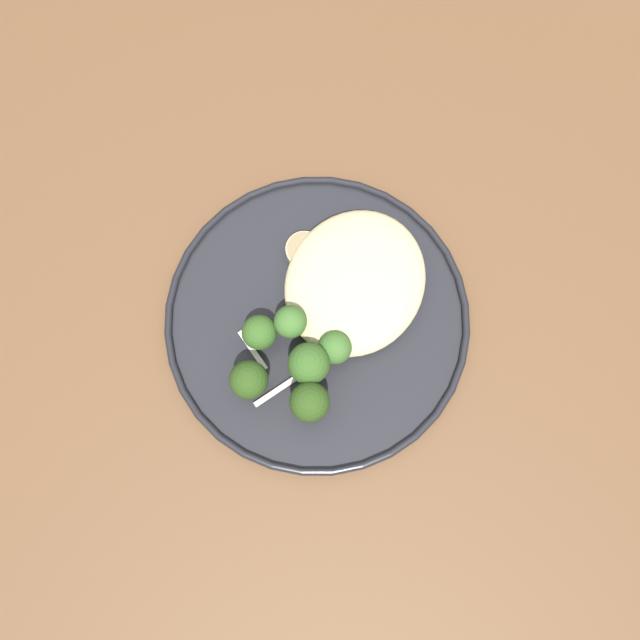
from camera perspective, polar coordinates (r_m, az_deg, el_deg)
name	(u,v)px	position (r m, az deg, el deg)	size (l,w,h in m)	color
ground	(327,386)	(1.45, 0.52, -5.07)	(6.00, 6.00, 0.00)	#665B51
wooden_dining_table	(332,311)	(0.80, 0.94, 0.67)	(1.40, 1.00, 0.74)	brown
dinner_plate	(320,323)	(0.71, 0.00, -0.19)	(0.29, 0.29, 0.02)	#232328
noodle_bed	(355,282)	(0.70, 2.72, 2.92)	(0.15, 0.13, 0.03)	beige
seared_scallop_right_edge	(328,238)	(0.72, 0.65, 6.34)	(0.03, 0.03, 0.01)	beige
seared_scallop_front_small	(304,250)	(0.71, -1.22, 5.37)	(0.04, 0.04, 0.01)	#E5C689
seared_scallop_center_golden	(344,299)	(0.70, 1.82, 1.66)	(0.02, 0.02, 0.02)	#E5C689
seared_scallop_half_hidden	(362,337)	(0.69, 3.25, -1.31)	(0.03, 0.03, 0.02)	beige
broccoli_floret_split_head	(309,364)	(0.66, -0.86, -3.38)	(0.04, 0.04, 0.06)	#89A356
broccoli_floret_near_rim	(249,380)	(0.66, -5.47, -4.62)	(0.03, 0.03, 0.06)	#89A356
broccoli_floret_center_pile	(260,333)	(0.68, -4.66, -0.97)	(0.03, 0.03, 0.05)	#89A356
broccoli_floret_rear_charred	(291,323)	(0.67, -2.28, -0.21)	(0.03, 0.03, 0.05)	#89A356
broccoli_floret_beside_noodles	(335,348)	(0.67, 1.16, -2.15)	(0.03, 0.03, 0.04)	#89A356
broccoli_floret_right_tilted	(310,402)	(0.65, -0.80, -6.32)	(0.04, 0.04, 0.06)	#89A356
onion_sliver_long_sliver	(280,389)	(0.69, -3.11, -5.31)	(0.05, 0.01, 0.00)	silver
onion_sliver_pale_crescent	(253,350)	(0.70, -5.18, -2.33)	(0.04, 0.01, 0.00)	silver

